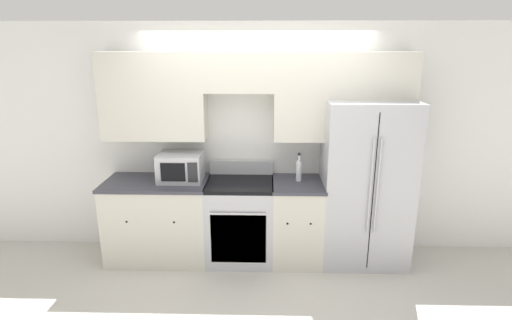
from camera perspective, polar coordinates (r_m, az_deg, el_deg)
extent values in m
plane|color=beige|center=(4.46, -0.11, -15.72)|extent=(12.00, 12.00, 0.00)
cube|color=white|center=(4.57, 0.11, 2.79)|extent=(8.00, 0.06, 2.60)
cube|color=beige|center=(4.45, -14.39, 8.81)|extent=(1.11, 0.33, 0.93)
cube|color=beige|center=(4.27, -2.39, 12.43)|extent=(0.73, 0.33, 0.42)
cube|color=beige|center=(4.37, 12.37, 8.80)|extent=(1.47, 0.33, 0.93)
cube|color=beige|center=(4.68, -13.72, -8.49)|extent=(1.11, 0.62, 0.88)
cube|color=#383842|center=(4.51, -14.10, -3.17)|extent=(1.13, 0.64, 0.03)
sphere|color=black|center=(4.44, -17.99, -8.37)|extent=(0.03, 0.03, 0.03)
sphere|color=black|center=(4.30, -11.62, -8.69)|extent=(0.03, 0.03, 0.03)
cube|color=beige|center=(4.54, 5.82, -8.90)|extent=(0.53, 0.62, 0.88)
cube|color=#383842|center=(4.36, 5.99, -3.42)|extent=(0.56, 0.64, 0.03)
sphere|color=black|center=(4.20, 4.52, -9.02)|extent=(0.03, 0.03, 0.03)
sphere|color=black|center=(4.22, 7.82, -9.00)|extent=(0.03, 0.03, 0.03)
cube|color=#B7B7BC|center=(4.53, -2.27, -8.88)|extent=(0.73, 0.62, 0.88)
cube|color=black|center=(4.28, -2.53, -11.13)|extent=(0.58, 0.01, 0.56)
cube|color=black|center=(4.36, -2.34, -3.40)|extent=(0.73, 0.62, 0.04)
cube|color=#B7B7BC|center=(4.59, -2.13, -1.06)|extent=(0.73, 0.04, 0.16)
cylinder|color=silver|center=(4.13, -2.61, -7.71)|extent=(0.58, 0.02, 0.02)
cube|color=#B7B7BC|center=(4.55, 15.16, -3.03)|extent=(0.93, 0.78, 1.81)
cube|color=black|center=(4.20, 16.35, -4.73)|extent=(0.01, 0.01, 1.66)
cylinder|color=#B7B7BC|center=(4.14, 16.07, -3.69)|extent=(0.02, 0.02, 1.00)
cylinder|color=#B7B7BC|center=(4.16, 17.01, -3.68)|extent=(0.02, 0.02, 1.00)
cube|color=#B7B7BC|center=(4.44, -10.71, -0.99)|extent=(0.47, 0.37, 0.30)
cube|color=black|center=(4.27, -11.79, -1.73)|extent=(0.26, 0.01, 0.20)
cube|color=#262628|center=(4.22, -9.05, -1.77)|extent=(0.10, 0.01, 0.21)
cylinder|color=silver|center=(4.38, 6.13, -1.55)|extent=(0.06, 0.06, 0.23)
cylinder|color=silver|center=(4.34, 6.18, 0.28)|extent=(0.03, 0.03, 0.06)
cylinder|color=black|center=(4.32, 6.20, 0.84)|extent=(0.03, 0.03, 0.03)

